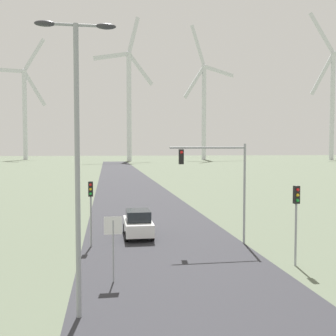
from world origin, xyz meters
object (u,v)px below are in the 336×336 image
(traffic_light_post_near_left, at_px, (91,199))
(wind_turbine_center, at_px, (129,96))
(wind_turbine_right, at_px, (204,102))
(wind_turbine_left, at_px, (25,105))
(traffic_light_post_near_right, at_px, (296,207))
(stop_sign_near, at_px, (113,236))
(car_approaching, at_px, (138,223))
(traffic_light_mast_overhead, at_px, (219,173))
(streetlamp, at_px, (77,137))
(wind_turbine_far_right, at_px, (333,95))

(traffic_light_post_near_left, xyz_separation_m, wind_turbine_center, (11.19, 155.50, 26.44))
(wind_turbine_right, bearing_deg, wind_turbine_left, 172.18)
(wind_turbine_right, bearing_deg, traffic_light_post_near_left, -106.27)
(traffic_light_post_near_right, bearing_deg, traffic_light_post_near_left, 151.94)
(traffic_light_post_near_right, relative_size, wind_turbine_center, 0.06)
(stop_sign_near, distance_m, traffic_light_post_near_left, 6.73)
(car_approaching, relative_size, wind_turbine_right, 0.06)
(wind_turbine_right, bearing_deg, wind_turbine_center, -157.73)
(wind_turbine_right, bearing_deg, traffic_light_post_near_right, -102.62)
(traffic_light_post_near_left, xyz_separation_m, car_approaching, (3.02, 2.17, -1.99))
(traffic_light_mast_overhead, bearing_deg, streetlamp, -129.96)
(car_approaching, xyz_separation_m, wind_turbine_left, (-42.68, 181.57, 26.64))
(traffic_light_post_near_left, xyz_separation_m, traffic_light_post_near_right, (10.42, -5.56, 0.08))
(wind_turbine_right, bearing_deg, car_approaching, -105.53)
(stop_sign_near, xyz_separation_m, traffic_light_post_near_right, (9.19, 1.01, 0.92))
(traffic_light_mast_overhead, height_order, car_approaching, traffic_light_mast_overhead)
(traffic_light_post_near_left, distance_m, wind_turbine_center, 158.13)
(wind_turbine_far_right, bearing_deg, streetlamp, -123.84)
(traffic_light_post_near_left, height_order, car_approaching, traffic_light_post_near_left)
(traffic_light_mast_overhead, bearing_deg, traffic_light_post_near_right, -61.76)
(traffic_light_post_near_right, distance_m, wind_turbine_left, 197.34)
(stop_sign_near, distance_m, traffic_light_mast_overhead, 9.14)
(car_approaching, distance_m, wind_turbine_right, 177.92)
(car_approaching, height_order, wind_turbine_far_right, wind_turbine_far_right)
(wind_turbine_center, bearing_deg, traffic_light_post_near_right, -90.27)
(traffic_light_mast_overhead, height_order, wind_turbine_right, wind_turbine_right)
(traffic_light_post_near_right, bearing_deg, wind_turbine_right, 77.38)
(traffic_light_post_near_left, height_order, wind_turbine_left, wind_turbine_left)
(wind_turbine_right, distance_m, wind_turbine_far_right, 62.82)
(traffic_light_post_near_right, height_order, wind_turbine_right, wind_turbine_right)
(traffic_light_post_near_left, relative_size, wind_turbine_center, 0.06)
(traffic_light_post_near_left, bearing_deg, traffic_light_post_near_right, -28.06)
(stop_sign_near, bearing_deg, wind_turbine_right, 74.66)
(traffic_light_mast_overhead, distance_m, car_approaching, 6.62)
(wind_turbine_center, bearing_deg, streetlamp, -93.88)
(traffic_light_mast_overhead, xyz_separation_m, wind_turbine_center, (3.38, 156.20, 24.88))
(stop_sign_near, height_order, wind_turbine_left, wind_turbine_left)
(traffic_light_post_near_left, bearing_deg, stop_sign_near, -79.38)
(wind_turbine_far_right, bearing_deg, wind_turbine_right, 164.80)
(streetlamp, xyz_separation_m, car_approaching, (3.06, 12.24, -5.46))
(wind_turbine_far_right, bearing_deg, car_approaching, -125.15)
(streetlamp, height_order, wind_turbine_center, wind_turbine_center)
(traffic_light_post_near_left, bearing_deg, car_approaching, 35.75)
(wind_turbine_left, bearing_deg, traffic_light_mast_overhead, -75.57)
(wind_turbine_left, height_order, wind_turbine_right, wind_turbine_right)
(stop_sign_near, bearing_deg, traffic_light_post_near_right, 6.26)
(streetlamp, bearing_deg, traffic_light_post_near_right, 23.34)
(traffic_light_mast_overhead, bearing_deg, stop_sign_near, -138.30)
(car_approaching, distance_m, wind_turbine_left, 188.41)
(traffic_light_post_near_right, height_order, wind_turbine_center, wind_turbine_center)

